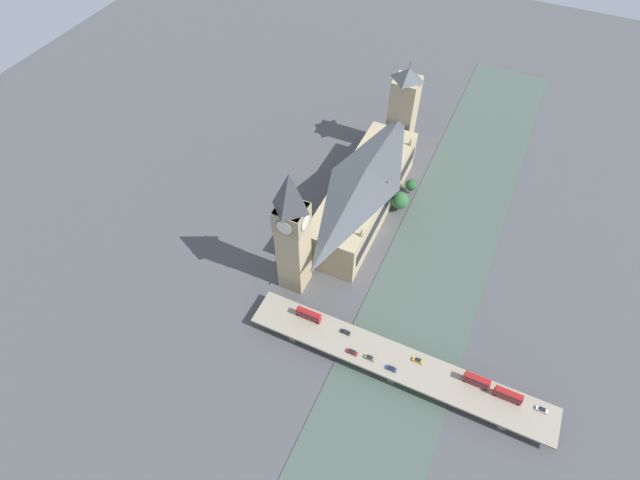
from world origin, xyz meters
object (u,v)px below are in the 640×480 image
object	(u,v)px
victoria_tower	(403,111)
car_northbound_lead	(370,358)
parliament_hall	(364,191)
road_bridge	(397,363)
car_northbound_mid	(352,352)
double_decker_bus_mid	(477,380)
clock_tower	(292,231)
car_southbound_lead	(542,410)
double_decker_bus_rear	(508,395)
car_southbound_tail	(345,332)
car_southbound_mid	(418,360)
car_northbound_tail	(391,369)
double_decker_bus_lead	(309,315)

from	to	relation	value
victoria_tower	car_northbound_lead	bearing A→B (deg)	104.34
parliament_hall	road_bridge	bearing A→B (deg)	120.71
parliament_hall	car_northbound_mid	distance (m)	87.97
parliament_hall	double_decker_bus_mid	world-z (taller)	parliament_hall
clock_tower	car_southbound_lead	size ratio (longest dim) A/B	15.91
double_decker_bus_rear	car_southbound_tail	xyz separation A→B (m)	(69.16, 0.04, -2.08)
road_bridge	car_northbound_lead	bearing A→B (deg)	17.46
parliament_hall	car_northbound_mid	world-z (taller)	parliament_hall
parliament_hall	double_decker_bus_rear	size ratio (longest dim) A/B	8.47
clock_tower	double_decker_bus_mid	bearing A→B (deg)	168.69
road_bridge	double_decker_bus_mid	world-z (taller)	double_decker_bus_mid
car_northbound_lead	car_southbound_mid	xyz separation A→B (m)	(-18.61, -7.30, -0.05)
car_northbound_mid	car_southbound_tail	bearing A→B (deg)	-50.42
road_bridge	car_southbound_lead	bearing A→B (deg)	-175.86
road_bridge	car_northbound_mid	bearing A→B (deg)	12.56
road_bridge	double_decker_bus_mid	xyz separation A→B (m)	(-31.54, -4.26, 3.95)
car_northbound_mid	car_southbound_lead	xyz separation A→B (m)	(-76.29, -8.34, -0.05)
victoria_tower	parliament_hall	bearing A→B (deg)	90.05
double_decker_bus_rear	car_northbound_lead	bearing A→B (deg)	7.18
victoria_tower	double_decker_bus_rear	bearing A→B (deg)	124.43
victoria_tower	double_decker_bus_rear	size ratio (longest dim) A/B	5.25
car_northbound_tail	car_southbound_mid	bearing A→B (deg)	-137.36
parliament_hall	car_northbound_tail	size ratio (longest dim) A/B	22.10
double_decker_bus_lead	car_southbound_lead	size ratio (longest dim) A/B	2.62
double_decker_bus_mid	car_northbound_mid	size ratio (longest dim) A/B	2.25
road_bridge	double_decker_bus_mid	size ratio (longest dim) A/B	12.41
car_southbound_mid	double_decker_bus_rear	bearing A→B (deg)	179.47
double_decker_bus_mid	car_southbound_lead	xyz separation A→B (m)	(-26.03, 0.09, -2.14)
car_southbound_lead	clock_tower	bearing A→B (deg)	-8.87
double_decker_bus_rear	car_northbound_lead	distance (m)	55.77
victoria_tower	car_northbound_mid	distance (m)	144.64
double_decker_bus_lead	road_bridge	bearing A→B (deg)	175.37
parliament_hall	car_southbound_lead	world-z (taller)	parliament_hall
double_decker_bus_rear	car_southbound_tail	size ratio (longest dim) A/B	2.60
car_southbound_lead	parliament_hall	bearing A→B (deg)	-35.55
double_decker_bus_lead	car_southbound_lead	xyz separation A→B (m)	(-100.23, -0.72, -2.00)
clock_tower	victoria_tower	distance (m)	115.00
double_decker_bus_rear	car_northbound_lead	size ratio (longest dim) A/B	2.59
victoria_tower	car_southbound_mid	world-z (taller)	victoria_tower
car_southbound_lead	double_decker_bus_mid	bearing A→B (deg)	-0.21
double_decker_bus_mid	car_southbound_lead	world-z (taller)	double_decker_bus_mid
double_decker_bus_mid	parliament_hall	bearing A→B (deg)	-43.56
victoria_tower	car_southbound_lead	world-z (taller)	victoria_tower
road_bridge	car_southbound_mid	xyz separation A→B (m)	(-7.49, -3.81, 1.83)
double_decker_bus_lead	car_southbound_tail	bearing A→B (deg)	179.92
double_decker_bus_rear	car_northbound_mid	xyz separation A→B (m)	(62.89, 7.63, -2.01)
double_decker_bus_lead	car_southbound_tail	size ratio (longest dim) A/B	2.72
double_decker_bus_lead	car_northbound_mid	xyz separation A→B (m)	(-23.95, 7.62, -1.95)
clock_tower	car_southbound_mid	distance (m)	75.28
car_northbound_tail	road_bridge	bearing A→B (deg)	-106.32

